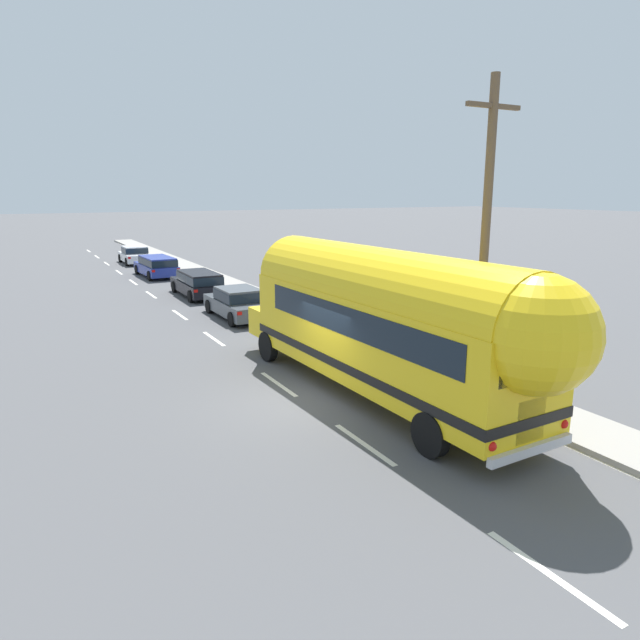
{
  "coord_description": "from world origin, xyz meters",
  "views": [
    {
      "loc": [
        -6.54,
        -12.95,
        5.58
      ],
      "look_at": [
        1.81,
        2.29,
        1.6
      ],
      "focal_mm": 31.7,
      "sensor_mm": 36.0,
      "label": 1
    }
  ],
  "objects_px": {
    "utility_pole": "(485,235)",
    "painted_bus": "(388,319)",
    "car_fourth": "(135,254)",
    "car_second": "(198,282)",
    "car_lead": "(238,302)",
    "car_third": "(157,265)"
  },
  "relations": [
    {
      "from": "car_lead",
      "to": "car_third",
      "type": "bearing_deg",
      "value": 91.18
    },
    {
      "from": "painted_bus",
      "to": "car_fourth",
      "type": "xyz_separation_m",
      "value": [
        0.01,
        34.15,
        -1.57
      ]
    },
    {
      "from": "car_fourth",
      "to": "painted_bus",
      "type": "bearing_deg",
      "value": -90.01
    },
    {
      "from": "painted_bus",
      "to": "car_second",
      "type": "height_order",
      "value": "painted_bus"
    },
    {
      "from": "painted_bus",
      "to": "car_third",
      "type": "xyz_separation_m",
      "value": [
        -0.13,
        26.07,
        -1.5
      ]
    },
    {
      "from": "painted_bus",
      "to": "utility_pole",
      "type": "bearing_deg",
      "value": -12.83
    },
    {
      "from": "car_third",
      "to": "car_fourth",
      "type": "bearing_deg",
      "value": 89.06
    },
    {
      "from": "car_second",
      "to": "car_fourth",
      "type": "xyz_separation_m",
      "value": [
        -0.15,
        16.44,
        -0.06
      ]
    },
    {
      "from": "car_third",
      "to": "car_second",
      "type": "bearing_deg",
      "value": -88.04
    },
    {
      "from": "car_lead",
      "to": "car_fourth",
      "type": "height_order",
      "value": "same"
    },
    {
      "from": "painted_bus",
      "to": "car_third",
      "type": "distance_m",
      "value": 26.11
    },
    {
      "from": "car_lead",
      "to": "car_fourth",
      "type": "bearing_deg",
      "value": 90.41
    },
    {
      "from": "car_lead",
      "to": "car_third",
      "type": "distance_m",
      "value": 14.37
    },
    {
      "from": "utility_pole",
      "to": "car_lead",
      "type": "relative_size",
      "value": 1.88
    },
    {
      "from": "utility_pole",
      "to": "painted_bus",
      "type": "bearing_deg",
      "value": 167.17
    },
    {
      "from": "car_second",
      "to": "car_fourth",
      "type": "height_order",
      "value": "same"
    },
    {
      "from": "painted_bus",
      "to": "car_second",
      "type": "xyz_separation_m",
      "value": [
        0.16,
        17.71,
        -1.51
      ]
    },
    {
      "from": "painted_bus",
      "to": "car_third",
      "type": "bearing_deg",
      "value": 90.28
    },
    {
      "from": "car_second",
      "to": "car_third",
      "type": "distance_m",
      "value": 8.36
    },
    {
      "from": "utility_pole",
      "to": "car_fourth",
      "type": "height_order",
      "value": "utility_pole"
    },
    {
      "from": "car_third",
      "to": "car_fourth",
      "type": "distance_m",
      "value": 8.08
    },
    {
      "from": "utility_pole",
      "to": "car_fourth",
      "type": "relative_size",
      "value": 1.97
    }
  ]
}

